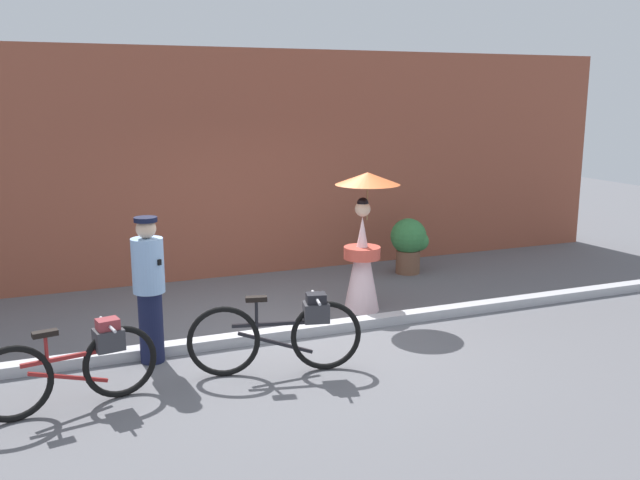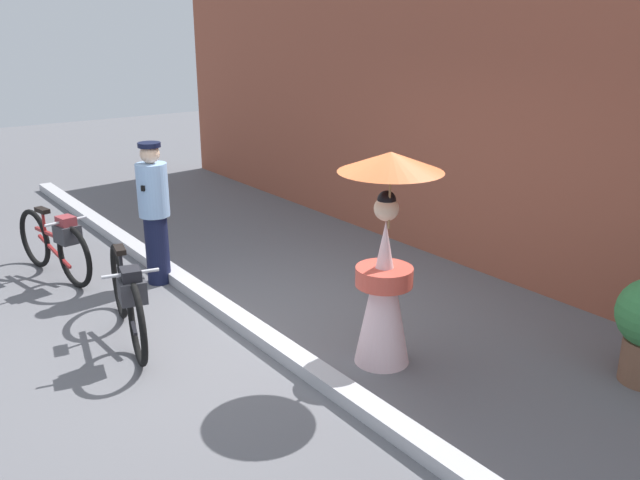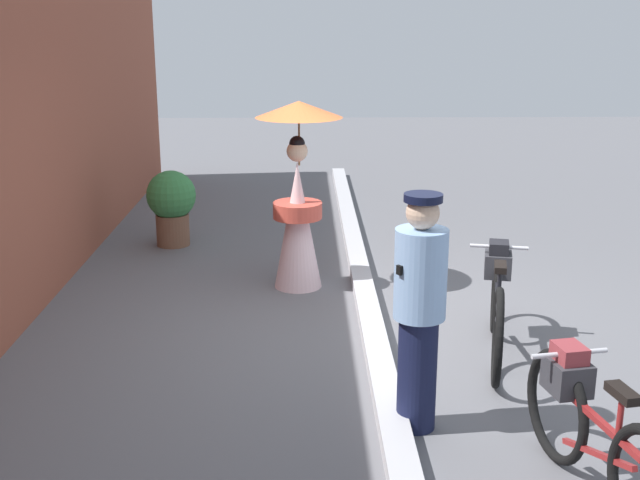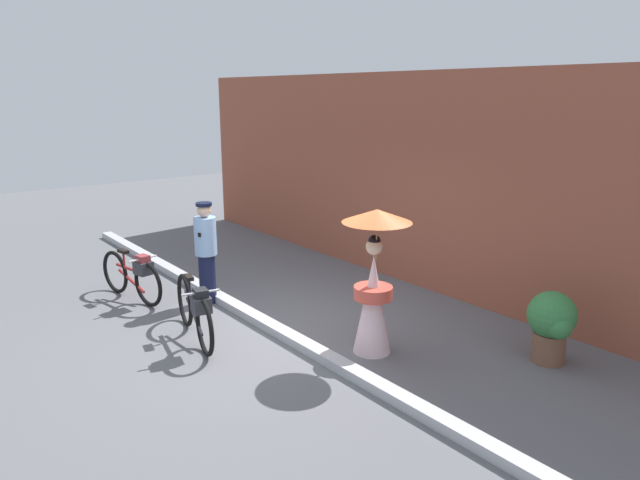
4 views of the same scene
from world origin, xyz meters
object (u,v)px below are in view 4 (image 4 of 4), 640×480
(bicycle_far_side, at_px, (133,275))
(potted_plant_by_door, at_px, (552,323))
(person_with_parasol, at_px, (374,280))
(person_officer, at_px, (206,250))
(bicycle_near_officer, at_px, (195,310))

(bicycle_far_side, relative_size, potted_plant_by_door, 1.83)
(person_with_parasol, relative_size, potted_plant_by_door, 2.07)
(bicycle_far_side, height_order, person_officer, person_officer)
(bicycle_far_side, bearing_deg, potted_plant_by_door, 31.11)
(bicycle_near_officer, distance_m, bicycle_far_side, 2.04)
(person_officer, xyz_separation_m, person_with_parasol, (2.92, 0.80, 0.12))
(person_officer, relative_size, person_with_parasol, 0.86)
(person_officer, bearing_deg, bicycle_far_side, -132.69)
(person_officer, height_order, potted_plant_by_door, person_officer)
(person_with_parasol, distance_m, potted_plant_by_door, 2.21)
(bicycle_near_officer, xyz_separation_m, person_officer, (-1.23, 0.82, 0.41))
(bicycle_near_officer, distance_m, potted_plant_by_door, 4.50)
(bicycle_far_side, bearing_deg, person_with_parasol, 24.27)
(bicycle_near_officer, relative_size, person_officer, 1.12)
(person_officer, xyz_separation_m, potted_plant_by_door, (4.47, 2.31, -0.33))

